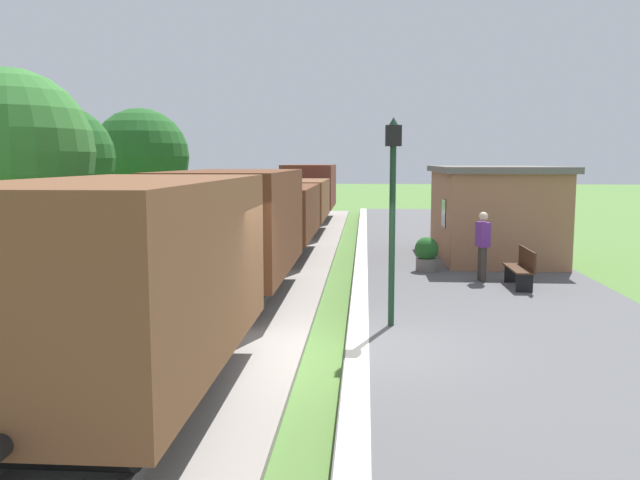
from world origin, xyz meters
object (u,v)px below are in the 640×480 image
bench_down_platform (459,224)px  bench_near_hut (522,267)px  lamp_post_near (393,183)px  station_hut (493,211)px  freight_train (274,212)px  potted_planter (426,253)px  tree_trackside_mid (9,152)px  tree_trackside_far (62,158)px  tree_field_left (141,157)px  person_waiting (483,244)px

bench_down_platform → bench_near_hut: bearing=-90.0°
lamp_post_near → station_hut: bearing=68.5°
bench_near_hut → freight_train: bearing=141.7°
potted_planter → tree_trackside_mid: size_ratio=0.18×
station_hut → bench_down_platform: 5.57m
bench_down_platform → freight_train: bearing=-141.6°
bench_near_hut → tree_trackside_far: 14.70m
tree_trackside_mid → potted_planter: bearing=21.8°
potted_planter → bench_down_platform: bearing=76.3°
freight_train → potted_planter: freight_train is taller
tree_field_left → bench_near_hut: bearing=-42.0°
lamp_post_near → tree_field_left: size_ratio=0.69×
station_hut → tree_trackside_far: bearing=178.4°
bench_down_platform → tree_trackside_mid: size_ratio=0.29×
freight_train → tree_trackside_mid: size_ratio=6.28×
station_hut → tree_trackside_far: 13.81m
bench_down_platform → lamp_post_near: 14.67m
person_waiting → tree_trackside_mid: 11.05m
station_hut → lamp_post_near: lamp_post_near is taller
person_waiting → freight_train: bearing=-51.4°
tree_trackside_far → lamp_post_near: bearing=-41.4°
bench_down_platform → person_waiting: person_waiting is taller
station_hut → tree_trackside_far: (-13.71, 0.39, 1.62)m
station_hut → tree_trackside_mid: tree_trackside_mid is taller
bench_near_hut → tree_field_left: 17.92m
station_hut → potted_planter: (-2.24, -2.75, -0.93)m
lamp_post_near → tree_field_left: 18.58m
person_waiting → potted_planter: (-1.22, 1.44, -0.46)m
person_waiting → station_hut: bearing=-117.4°
station_hut → person_waiting: station_hut is taller
bench_down_platform → person_waiting: bearing=-94.7°
person_waiting → tree_trackside_far: bearing=-33.5°
freight_train → bench_near_hut: (6.56, -5.18, -0.86)m
freight_train → tree_trackside_far: (-6.91, 0.11, 1.69)m
bench_near_hut → tree_trackside_mid: 11.78m
tree_trackside_mid → tree_field_left: bearing=97.6°
bench_down_platform → potted_planter: 8.48m
freight_train → bench_near_hut: 8.41m
freight_train → tree_trackside_far: size_ratio=6.56×
bench_down_platform → tree_field_left: 13.51m
bench_down_platform → tree_trackside_mid: bearing=-133.5°
tree_trackside_mid → tree_trackside_far: bearing=107.1°
freight_train → station_hut: 6.81m
lamp_post_near → tree_trackside_far: (-10.29, 9.08, 0.47)m
freight_train → lamp_post_near: 9.66m
station_hut → tree_trackside_mid: bearing=-150.8°
station_hut → bench_near_hut: station_hut is taller
potted_planter → lamp_post_near: (-1.18, -5.93, 2.08)m
tree_field_left → tree_trackside_far: bearing=-92.7°
bench_down_platform → tree_field_left: (-13.17, 1.49, 2.65)m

